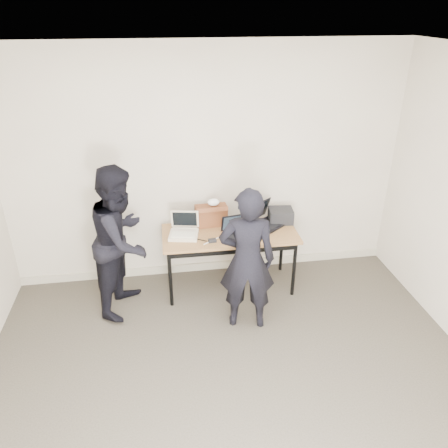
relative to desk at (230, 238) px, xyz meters
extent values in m
cube|color=#413B31|center=(-0.20, -1.82, -0.69)|extent=(4.50, 4.50, 0.05)
cube|color=white|center=(-0.20, -1.82, 2.06)|extent=(4.50, 4.50, 0.05)
cube|color=beige|center=(-0.20, 0.45, 0.69)|extent=(4.50, 0.05, 2.70)
cube|color=olive|center=(0.00, 0.01, 0.04)|extent=(1.51, 0.67, 0.03)
cylinder|color=black|center=(-0.69, -0.25, -0.32)|extent=(0.04, 0.04, 0.68)
cylinder|color=black|center=(0.69, -0.26, -0.32)|extent=(0.04, 0.04, 0.68)
cylinder|color=black|center=(-0.69, 0.28, -0.32)|extent=(0.04, 0.04, 0.68)
cylinder|color=black|center=(0.69, 0.27, -0.32)|extent=(0.04, 0.04, 0.68)
cube|color=black|center=(0.00, -0.27, -0.02)|extent=(1.40, 0.03, 0.06)
cube|color=beige|center=(-0.51, 0.00, 0.08)|extent=(0.35, 0.31, 0.04)
cube|color=#EAE5C7|center=(-0.52, -0.03, 0.10)|extent=(0.28, 0.19, 0.01)
cube|color=beige|center=(-0.49, 0.15, 0.20)|extent=(0.31, 0.11, 0.22)
cube|color=black|center=(-0.49, 0.14, 0.20)|extent=(0.27, 0.08, 0.18)
cube|color=beige|center=(-0.49, 0.13, 0.10)|extent=(0.28, 0.07, 0.02)
cube|color=black|center=(0.07, -0.11, 0.07)|extent=(0.32, 0.26, 0.02)
cube|color=black|center=(0.07, -0.13, 0.08)|extent=(0.25, 0.16, 0.01)
cube|color=black|center=(0.04, 0.02, 0.18)|extent=(0.29, 0.11, 0.20)
cube|color=#26333F|center=(0.05, 0.02, 0.18)|extent=(0.25, 0.09, 0.16)
cube|color=black|center=(0.05, 0.00, 0.08)|extent=(0.25, 0.06, 0.01)
cube|color=black|center=(0.47, 0.10, 0.07)|extent=(0.44, 0.43, 0.02)
cube|color=black|center=(0.49, 0.08, 0.09)|extent=(0.32, 0.29, 0.01)
cube|color=black|center=(0.37, 0.23, 0.20)|extent=(0.34, 0.29, 0.24)
cube|color=black|center=(0.37, 0.23, 0.20)|extent=(0.28, 0.24, 0.20)
cube|color=black|center=(0.39, 0.20, 0.08)|extent=(0.26, 0.21, 0.02)
cube|color=brown|center=(-0.18, 0.23, 0.18)|extent=(0.37, 0.18, 0.24)
cube|color=brown|center=(-0.18, 0.17, 0.28)|extent=(0.36, 0.09, 0.07)
cube|color=brown|center=(-0.02, 0.24, 0.16)|extent=(0.02, 0.10, 0.02)
ellipsoid|color=white|center=(-0.15, 0.23, 0.34)|extent=(0.15, 0.12, 0.08)
cube|color=black|center=(0.63, 0.19, 0.14)|extent=(0.30, 0.26, 0.16)
cube|color=black|center=(-0.22, -0.17, 0.08)|extent=(0.09, 0.06, 0.03)
cube|color=silver|center=(0.02, -0.11, 0.06)|extent=(0.22, 0.13, 0.01)
cube|color=black|center=(0.14, 0.25, 0.06)|extent=(0.25, 0.07, 0.01)
cube|color=black|center=(0.52, 0.10, 0.06)|extent=(0.12, 0.24, 0.01)
cube|color=silver|center=(-0.21, -0.14, 0.06)|extent=(0.23, 0.17, 0.01)
cube|color=black|center=(-0.42, -0.06, 0.06)|extent=(0.28, 0.19, 0.01)
cube|color=black|center=(0.30, 0.03, 0.06)|extent=(0.32, 0.11, 0.01)
imported|color=black|center=(0.06, -0.66, 0.10)|extent=(0.61, 0.46, 1.52)
imported|color=black|center=(-1.16, -0.14, 0.15)|extent=(0.85, 0.95, 1.62)
cube|color=#B6AF96|center=(-0.20, 0.41, -0.61)|extent=(4.50, 0.03, 0.10)
camera|label=1|loc=(-0.72, -4.22, 2.35)|focal=35.00mm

